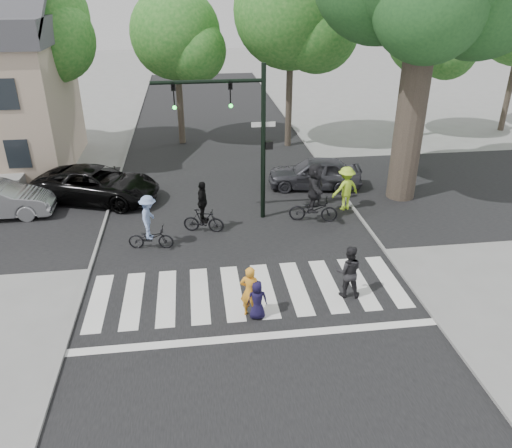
{
  "coord_description": "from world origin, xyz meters",
  "views": [
    {
      "loc": [
        -1.46,
        -11.77,
        8.68
      ],
      "look_at": [
        0.5,
        3.0,
        1.3
      ],
      "focal_mm": 35.0,
      "sensor_mm": 36.0,
      "label": 1
    }
  ],
  "objects_px": {
    "pedestrian_adult": "(348,272)",
    "cyclist_right": "(314,196)",
    "car_suv": "(97,184)",
    "car_grey": "(315,173)",
    "cyclist_left": "(150,226)",
    "pedestrian_woman": "(250,292)",
    "cyclist_mid": "(203,212)",
    "pedestrian_child": "(257,300)",
    "traffic_signal": "(241,123)"
  },
  "relations": [
    {
      "from": "pedestrian_woman",
      "to": "cyclist_right",
      "type": "height_order",
      "value": "cyclist_right"
    },
    {
      "from": "car_grey",
      "to": "pedestrian_woman",
      "type": "bearing_deg",
      "value": -13.95
    },
    {
      "from": "pedestrian_adult",
      "to": "cyclist_mid",
      "type": "height_order",
      "value": "cyclist_mid"
    },
    {
      "from": "pedestrian_child",
      "to": "pedestrian_adult",
      "type": "distance_m",
      "value": 2.95
    },
    {
      "from": "cyclist_left",
      "to": "car_grey",
      "type": "bearing_deg",
      "value": 34.37
    },
    {
      "from": "cyclist_left",
      "to": "cyclist_right",
      "type": "height_order",
      "value": "cyclist_right"
    },
    {
      "from": "cyclist_mid",
      "to": "car_grey",
      "type": "xyz_separation_m",
      "value": [
        5.2,
        3.8,
        -0.12
      ]
    },
    {
      "from": "car_suv",
      "to": "car_grey",
      "type": "bearing_deg",
      "value": -69.99
    },
    {
      "from": "traffic_signal",
      "to": "cyclist_right",
      "type": "height_order",
      "value": "traffic_signal"
    },
    {
      "from": "cyclist_right",
      "to": "car_suv",
      "type": "distance_m",
      "value": 9.3
    },
    {
      "from": "pedestrian_woman",
      "to": "pedestrian_adult",
      "type": "relative_size",
      "value": 0.95
    },
    {
      "from": "pedestrian_adult",
      "to": "car_suv",
      "type": "bearing_deg",
      "value": -32.89
    },
    {
      "from": "traffic_signal",
      "to": "pedestrian_child",
      "type": "distance_m",
      "value": 7.33
    },
    {
      "from": "traffic_signal",
      "to": "pedestrian_child",
      "type": "xyz_separation_m",
      "value": [
        -0.26,
        -6.54,
        -3.31
      ]
    },
    {
      "from": "pedestrian_woman",
      "to": "car_suv",
      "type": "height_order",
      "value": "pedestrian_woman"
    },
    {
      "from": "pedestrian_child",
      "to": "cyclist_right",
      "type": "height_order",
      "value": "cyclist_right"
    },
    {
      "from": "pedestrian_adult",
      "to": "car_grey",
      "type": "bearing_deg",
      "value": -85.36
    },
    {
      "from": "cyclist_left",
      "to": "cyclist_right",
      "type": "bearing_deg",
      "value": 12.86
    },
    {
      "from": "pedestrian_child",
      "to": "cyclist_right",
      "type": "xyz_separation_m",
      "value": [
        3.03,
        5.93,
        0.48
      ]
    },
    {
      "from": "pedestrian_adult",
      "to": "cyclist_left",
      "type": "xyz_separation_m",
      "value": [
        -6.03,
        3.76,
        0.04
      ]
    },
    {
      "from": "traffic_signal",
      "to": "pedestrian_woman",
      "type": "bearing_deg",
      "value": -94.0
    },
    {
      "from": "pedestrian_adult",
      "to": "cyclist_left",
      "type": "bearing_deg",
      "value": -20.23
    },
    {
      "from": "pedestrian_adult",
      "to": "cyclist_right",
      "type": "distance_m",
      "value": 5.19
    },
    {
      "from": "traffic_signal",
      "to": "cyclist_left",
      "type": "relative_size",
      "value": 2.97
    },
    {
      "from": "pedestrian_child",
      "to": "car_grey",
      "type": "distance_m",
      "value": 10.14
    },
    {
      "from": "pedestrian_woman",
      "to": "cyclist_left",
      "type": "bearing_deg",
      "value": -35.29
    },
    {
      "from": "pedestrian_child",
      "to": "cyclist_mid",
      "type": "relative_size",
      "value": 0.59
    },
    {
      "from": "cyclist_left",
      "to": "cyclist_right",
      "type": "relative_size",
      "value": 0.84
    },
    {
      "from": "pedestrian_adult",
      "to": "cyclist_left",
      "type": "distance_m",
      "value": 7.1
    },
    {
      "from": "traffic_signal",
      "to": "cyclist_left",
      "type": "bearing_deg",
      "value": -149.58
    },
    {
      "from": "pedestrian_adult",
      "to": "cyclist_right",
      "type": "height_order",
      "value": "cyclist_right"
    },
    {
      "from": "cyclist_right",
      "to": "traffic_signal",
      "type": "bearing_deg",
      "value": 167.57
    },
    {
      "from": "traffic_signal",
      "to": "car_grey",
      "type": "bearing_deg",
      "value": 37.8
    },
    {
      "from": "pedestrian_child",
      "to": "cyclist_mid",
      "type": "height_order",
      "value": "cyclist_mid"
    },
    {
      "from": "pedestrian_child",
      "to": "cyclist_left",
      "type": "height_order",
      "value": "cyclist_left"
    },
    {
      "from": "cyclist_mid",
      "to": "pedestrian_adult",
      "type": "bearing_deg",
      "value": -49.34
    },
    {
      "from": "pedestrian_woman",
      "to": "cyclist_mid",
      "type": "relative_size",
      "value": 0.79
    },
    {
      "from": "traffic_signal",
      "to": "cyclist_right",
      "type": "xyz_separation_m",
      "value": [
        2.77,
        -0.61,
        -2.82
      ]
    },
    {
      "from": "pedestrian_child",
      "to": "car_suv",
      "type": "distance_m",
      "value": 10.78
    },
    {
      "from": "pedestrian_woman",
      "to": "pedestrian_child",
      "type": "height_order",
      "value": "pedestrian_woman"
    },
    {
      "from": "traffic_signal",
      "to": "pedestrian_child",
      "type": "relative_size",
      "value": 5.04
    },
    {
      "from": "traffic_signal",
      "to": "pedestrian_woman",
      "type": "distance_m",
      "value": 7.12
    },
    {
      "from": "car_suv",
      "to": "pedestrian_woman",
      "type": "bearing_deg",
      "value": -129.81
    },
    {
      "from": "pedestrian_child",
      "to": "cyclist_left",
      "type": "relative_size",
      "value": 0.59
    },
    {
      "from": "pedestrian_child",
      "to": "car_suv",
      "type": "xyz_separation_m",
      "value": [
        -5.69,
        9.15,
        0.14
      ]
    },
    {
      "from": "cyclist_left",
      "to": "cyclist_right",
      "type": "xyz_separation_m",
      "value": [
        6.22,
        1.42,
        0.2
      ]
    },
    {
      "from": "car_grey",
      "to": "cyclist_right",
      "type": "bearing_deg",
      "value": -4.34
    },
    {
      "from": "traffic_signal",
      "to": "cyclist_right",
      "type": "bearing_deg",
      "value": -12.43
    },
    {
      "from": "cyclist_mid",
      "to": "car_grey",
      "type": "height_order",
      "value": "cyclist_mid"
    },
    {
      "from": "pedestrian_adult",
      "to": "cyclist_left",
      "type": "relative_size",
      "value": 0.82
    }
  ]
}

